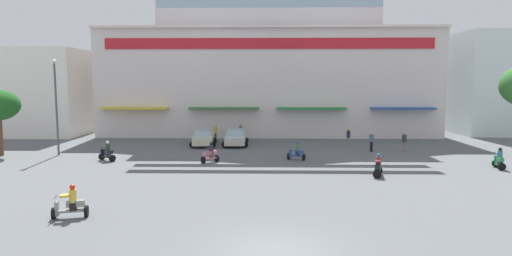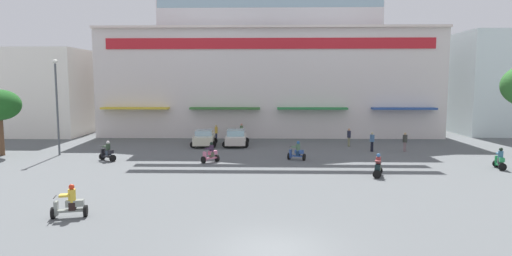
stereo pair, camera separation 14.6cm
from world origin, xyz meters
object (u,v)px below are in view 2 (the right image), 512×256
parked_car_0 (204,138)px  scooter_rider_0 (297,152)px  parked_car_1 (236,138)px  streetlamp_near (57,101)px  pedestrian_3 (372,141)px  pedestrian_0 (216,132)px  scooter_rider_5 (210,154)px  scooter_rider_6 (378,167)px  pedestrian_2 (349,136)px  scooter_rider_2 (70,204)px  pedestrian_1 (242,130)px  scooter_rider_4 (500,160)px  pedestrian_4 (405,141)px  scooter_rider_3 (108,152)px

parked_car_0 → scooter_rider_0: size_ratio=2.76×
parked_car_1 → streetlamp_near: size_ratio=0.56×
pedestrian_3 → pedestrian_0: bearing=156.1°
scooter_rider_5 → scooter_rider_6: 12.11m
scooter_rider_5 → pedestrian_2: size_ratio=0.91×
scooter_rider_2 → scooter_rider_6: 17.99m
scooter_rider_6 → pedestrian_3: (1.99, 9.69, 0.34)m
scooter_rider_0 → pedestrian_1: (-4.94, 11.41, 0.36)m
parked_car_0 → scooter_rider_4: bearing=-24.5°
scooter_rider_0 → scooter_rider_5: (-6.52, -1.11, 0.03)m
pedestrian_1 → pedestrian_4: bearing=-26.4°
parked_car_1 → pedestrian_3: (11.96, -3.12, 0.19)m
parked_car_0 → parked_car_1: 2.99m
streetlamp_near → pedestrian_2: bearing=12.0°
streetlamp_near → scooter_rider_3: bearing=-26.1°
scooter_rider_6 → scooter_rider_5: bearing=158.6°
pedestrian_1 → pedestrian_3: pedestrian_1 is taller
pedestrian_2 → scooter_rider_3: bearing=-158.9°
scooter_rider_2 → scooter_rider_5: scooter_rider_5 is taller
parked_car_0 → parked_car_1: size_ratio=0.95×
scooter_rider_2 → pedestrian_0: size_ratio=0.96×
scooter_rider_3 → pedestrian_0: bearing=57.7°
scooter_rider_6 → pedestrian_4: bearing=63.7°
scooter_rider_3 → pedestrian_3: size_ratio=0.92×
scooter_rider_4 → scooter_rider_6: bearing=-164.3°
scooter_rider_6 → pedestrian_3: pedestrian_3 is taller
pedestrian_1 → pedestrian_3: size_ratio=1.00×
parked_car_0 → pedestrian_2: pedestrian_2 is taller
scooter_rider_4 → parked_car_1: bearing=151.5°
scooter_rider_6 → streetlamp_near: bearing=163.1°
scooter_rider_6 → pedestrian_0: pedestrian_0 is taller
scooter_rider_3 → pedestrian_2: size_ratio=0.91×
pedestrian_0 → scooter_rider_5: bearing=-85.4°
pedestrian_0 → streetlamp_near: streetlamp_near is taller
parked_car_1 → scooter_rider_0: size_ratio=2.89×
parked_car_1 → streetlamp_near: bearing=-158.8°
pedestrian_0 → pedestrian_4: bearing=-20.1°
parked_car_0 → pedestrian_4: (17.76, -2.82, 0.17)m
scooter_rider_5 → pedestrian_2: (11.83, 8.13, 0.33)m
scooter_rider_5 → pedestrian_0: pedestrian_0 is taller
parked_car_0 → parked_car_1: bearing=5.0°
pedestrian_2 → scooter_rider_5: bearing=-145.5°
scooter_rider_0 → scooter_rider_4: (13.76, -3.00, 0.02)m
scooter_rider_4 → streetlamp_near: size_ratio=0.19×
pedestrian_4 → streetlamp_near: bearing=-175.2°
pedestrian_0 → streetlamp_near: bearing=-144.0°
scooter_rider_4 → pedestrian_1: 23.61m
scooter_rider_5 → scooter_rider_0: bearing=9.7°
parked_car_1 → pedestrian_2: 10.53m
pedestrian_0 → pedestrian_3: (14.20, -6.28, -0.00)m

